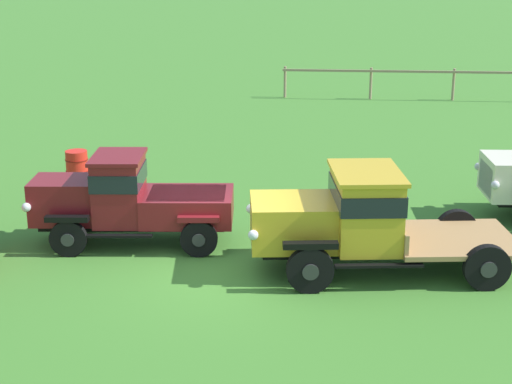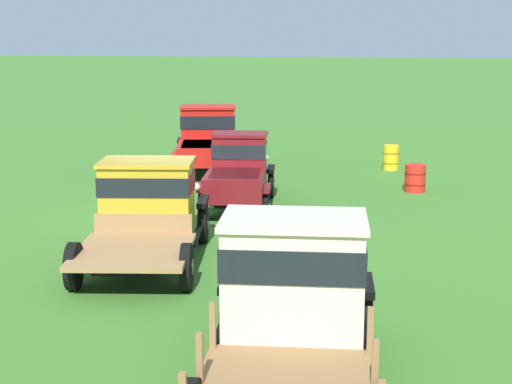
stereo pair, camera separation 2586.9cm
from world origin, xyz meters
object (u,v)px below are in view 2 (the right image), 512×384
(vintage_truck_far_side, at_px, (294,287))
(oil_drum_beside_row, at_px, (391,158))
(oil_drum_near_fence, at_px, (415,178))
(vintage_truck_foreground_near, at_px, (208,139))
(vintage_truck_second_in_line, at_px, (239,170))
(vintage_truck_midrow_center, at_px, (149,204))

(vintage_truck_far_side, xyz_separation_m, oil_drum_beside_row, (-16.74, 1.83, -0.79))
(oil_drum_beside_row, relative_size, oil_drum_near_fence, 1.05)
(vintage_truck_foreground_near, bearing_deg, vintage_truck_far_side, 15.78)
(vintage_truck_second_in_line, height_order, vintage_truck_far_side, vintage_truck_far_side)
(vintage_truck_second_in_line, xyz_separation_m, vintage_truck_far_side, (10.32, 2.48, 0.19))
(vintage_truck_far_side, bearing_deg, vintage_truck_second_in_line, -166.48)
(vintage_truck_midrow_center, distance_m, vintage_truck_far_side, 6.53)
(vintage_truck_midrow_center, xyz_separation_m, vintage_truck_far_side, (5.42, 3.65, 0.09))
(vintage_truck_foreground_near, relative_size, vintage_truck_second_in_line, 1.23)
(vintage_truck_second_in_line, relative_size, vintage_truck_far_side, 0.82)
(vintage_truck_foreground_near, relative_size, vintage_truck_midrow_center, 1.00)
(vintage_truck_midrow_center, height_order, vintage_truck_far_side, vintage_truck_far_side)
(vintage_truck_foreground_near, distance_m, vintage_truck_midrow_center, 10.53)
(oil_drum_near_fence, bearing_deg, oil_drum_beside_row, -170.44)
(vintage_truck_midrow_center, bearing_deg, vintage_truck_far_side, 33.96)
(vintage_truck_second_in_line, relative_size, oil_drum_near_fence, 5.51)
(vintage_truck_second_in_line, distance_m, oil_drum_beside_row, 7.75)
(vintage_truck_second_in_line, relative_size, vintage_truck_midrow_center, 0.81)
(vintage_truck_midrow_center, height_order, oil_drum_near_fence, vintage_truck_midrow_center)
(vintage_truck_far_side, distance_m, oil_drum_beside_row, 16.86)
(oil_drum_near_fence, bearing_deg, vintage_truck_far_side, -10.64)
(vintage_truck_second_in_line, xyz_separation_m, oil_drum_beside_row, (-6.42, 4.31, -0.60))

